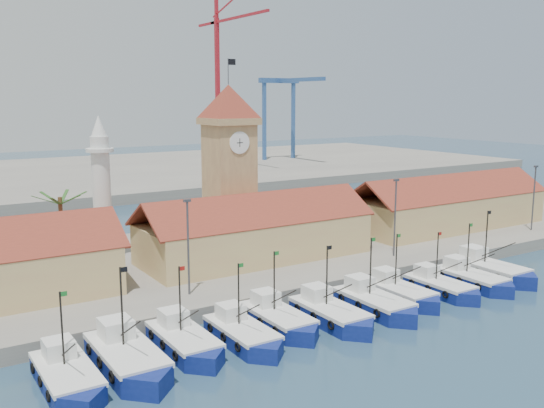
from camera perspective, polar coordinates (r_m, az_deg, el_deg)
ground at (r=55.08m, az=9.39°, el=-11.06°), size 400.00×400.00×0.00m
quay at (r=73.53m, az=-3.19°, el=-4.94°), size 140.00×32.00×1.50m
terminal at (r=153.17m, az=-19.18°, el=2.42°), size 240.00×80.00×2.00m
boat_0 at (r=45.13m, az=-18.64°, el=-15.36°), size 3.42×9.37×7.09m
boat_1 at (r=46.61m, az=-13.36°, el=-14.12°), size 3.88×10.62×8.03m
boat_2 at (r=48.99m, az=-8.14°, el=-12.84°), size 3.43×9.40×7.11m
boat_3 at (r=50.02m, az=-2.64°, el=-12.28°), size 3.34×9.14×6.92m
boat_4 at (r=53.02m, az=0.72°, el=-10.93°), size 3.41×9.35×7.07m
boat_5 at (r=54.43m, az=5.70°, el=-10.39°), size 3.50×9.60×7.26m
boat_6 at (r=57.63m, az=9.76°, el=-9.31°), size 3.54×9.68×7.33m
boat_7 at (r=61.16m, az=12.06°, el=-8.28°), size 3.35×9.18×6.95m
boat_8 at (r=64.11m, az=15.70°, el=-7.61°), size 3.22×8.81×6.67m
boat_9 at (r=67.50m, az=18.40°, el=-6.83°), size 3.41×9.33×7.06m
boat_10 at (r=71.26m, az=19.96°, el=-5.97°), size 3.79×10.40×7.87m
hall_center at (r=69.39m, az=-1.59°, el=-3.08°), size 27.04×10.13×7.61m
hall_right at (r=89.76m, az=16.21°, el=-0.48°), size 31.20×10.13×7.61m
clock_tower at (r=73.21m, az=-4.04°, el=3.92°), size 5.80×5.80×22.70m
minaret at (r=69.60m, az=-15.74°, el=1.40°), size 3.00×3.00×16.30m
palm_tree at (r=67.04m, az=-19.19°, el=-2.12°), size 5.60×5.03×8.39m
lamp_posts at (r=62.56m, az=2.56°, el=-2.19°), size 80.70×0.25×9.03m
crane_red_right at (r=159.86m, az=-4.89°, el=12.58°), size 1.00×34.97×44.77m
gantry at (r=174.00m, az=1.28°, el=10.09°), size 13.00×22.00×23.20m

